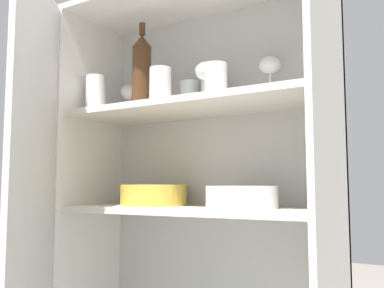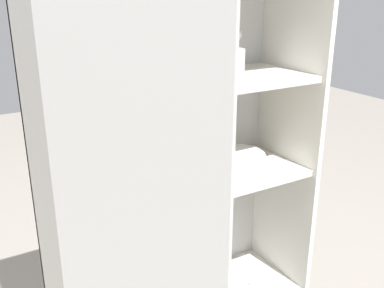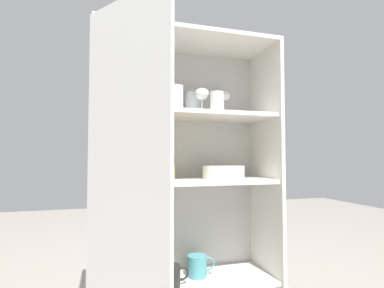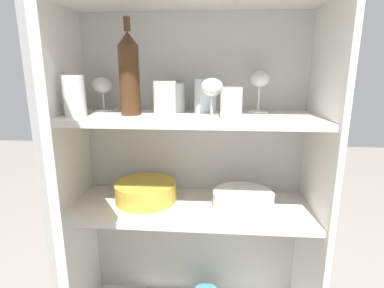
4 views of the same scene
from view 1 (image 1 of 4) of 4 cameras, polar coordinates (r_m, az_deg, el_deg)
name	(u,v)px [view 1 (image 1 of 4)]	position (r m, az deg, el deg)	size (l,w,h in m)	color
cupboard_back_panel	(216,216)	(1.52, 3.13, -9.10)	(0.86, 0.02, 1.39)	silver
cupboard_side_left	(91,214)	(1.64, -12.75, -8.71)	(0.02, 0.33, 1.39)	white
cupboard_side_right	(331,224)	(1.21, 17.30, -9.70)	(0.02, 0.33, 1.39)	white
shelf_board_middle	(192,210)	(1.38, -0.05, -8.41)	(0.82, 0.30, 0.02)	silver
shelf_board_upper	(192,108)	(1.40, -0.05, 4.60)	(0.82, 0.30, 0.02)	silver
cupboard_door	(31,222)	(1.33, -19.71, -9.26)	(0.26, 0.36, 1.39)	silver
tumbler_glass_0	(160,86)	(1.40, -4.03, 7.39)	(0.07, 0.07, 0.11)	silver
tumbler_glass_1	(190,96)	(1.51, -0.29, 6.11)	(0.07, 0.07, 0.10)	white
tumbler_glass_2	(213,88)	(1.44, 2.70, 7.07)	(0.07, 0.07, 0.11)	white
tumbler_glass_3	(216,80)	(1.29, 3.07, 8.13)	(0.06, 0.06, 0.09)	silver
tumbler_glass_4	(95,94)	(1.59, -12.16, 6.20)	(0.07, 0.07, 0.13)	white
wine_glass_0	(207,74)	(1.36, 1.86, 8.84)	(0.07, 0.07, 0.12)	white
wine_glass_1	(270,69)	(1.40, 9.87, 9.40)	(0.07, 0.07, 0.14)	white
wine_glass_2	(130,95)	(1.67, -7.92, 6.23)	(0.07, 0.07, 0.12)	silver
wine_bottle	(142,72)	(1.53, -6.41, 9.12)	(0.06, 0.06, 0.30)	#4C2D19
plate_stack_white	(242,197)	(1.27, 6.33, -6.74)	(0.20, 0.20, 0.06)	white
mixing_bowl_large	(154,194)	(1.49, -4.88, -6.38)	(0.22, 0.22, 0.07)	gold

